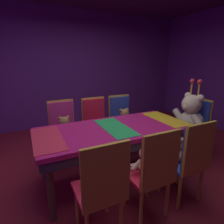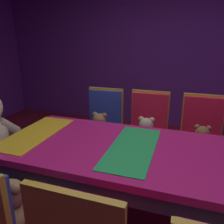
{
  "view_description": "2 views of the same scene",
  "coord_description": "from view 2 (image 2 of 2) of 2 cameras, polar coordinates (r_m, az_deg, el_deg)",
  "views": [
    {
      "loc": [
        2.01,
        -1.01,
        1.57
      ],
      "look_at": [
        -0.04,
        -0.02,
        0.94
      ],
      "focal_mm": 29.06,
      "sensor_mm": 36.0,
      "label": 1
    },
    {
      "loc": [
        -1.46,
        -0.33,
        1.49
      ],
      "look_at": [
        0.0,
        0.16,
        1.0
      ],
      "focal_mm": 35.66,
      "sensor_mm": 36.0,
      "label": 2
    }
  ],
  "objects": [
    {
      "name": "wall_right",
      "position": [
        4.07,
        14.51,
        15.88
      ],
      "size": [
        0.12,
        6.4,
        2.8
      ],
      "primitive_type": "cube",
      "color": "#59267F",
      "rests_on": "ground_plane"
    },
    {
      "name": "banquet_table",
      "position": [
        1.71,
        5.26,
        -11.69
      ],
      "size": [
        0.9,
        2.02,
        0.75
      ],
      "color": "#C61E72",
      "rests_on": "ground_plane"
    },
    {
      "name": "teddy_left_2",
      "position": [
        1.47,
        -23.89,
        -21.5
      ],
      "size": [
        0.26,
        0.34,
        0.32
      ],
      "color": "#9E7247",
      "rests_on": "chair_left_2"
    },
    {
      "name": "chair_right_0",
      "position": [
        2.45,
        21.82,
        -5.08
      ],
      "size": [
        0.42,
        0.41,
        0.98
      ],
      "rotation": [
        0.0,
        0.0,
        3.14
      ],
      "color": "red",
      "rests_on": "ground_plane"
    },
    {
      "name": "teddy_right_0",
      "position": [
        2.32,
        21.9,
        -6.87
      ],
      "size": [
        0.22,
        0.29,
        0.27
      ],
      "rotation": [
        0.0,
        0.0,
        3.14
      ],
      "color": "olive",
      "rests_on": "chair_right_0"
    },
    {
      "name": "chair_right_1",
      "position": [
        2.46,
        9.2,
        -3.84
      ],
      "size": [
        0.42,
        0.41,
        0.98
      ],
      "rotation": [
        0.0,
        0.0,
        3.14
      ],
      "color": "red",
      "rests_on": "ground_plane"
    },
    {
      "name": "teddy_right_1",
      "position": [
        2.33,
        8.58,
        -5.34
      ],
      "size": [
        0.24,
        0.31,
        0.3
      ],
      "rotation": [
        0.0,
        0.0,
        3.14
      ],
      "color": "beige",
      "rests_on": "chair_right_1"
    },
    {
      "name": "chair_right_2",
      "position": [
        2.57,
        -2.11,
        -2.67
      ],
      "size": [
        0.42,
        0.41,
        0.98
      ],
      "rotation": [
        0.0,
        0.0,
        3.14
      ],
      "color": "#2D47B2",
      "rests_on": "ground_plane"
    },
    {
      "name": "teddy_right_2",
      "position": [
        2.45,
        -3.3,
        -4.04
      ],
      "size": [
        0.24,
        0.31,
        0.3
      ],
      "rotation": [
        0.0,
        0.0,
        3.14
      ],
      "color": "#9E7247",
      "rests_on": "chair_right_2"
    }
  ]
}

